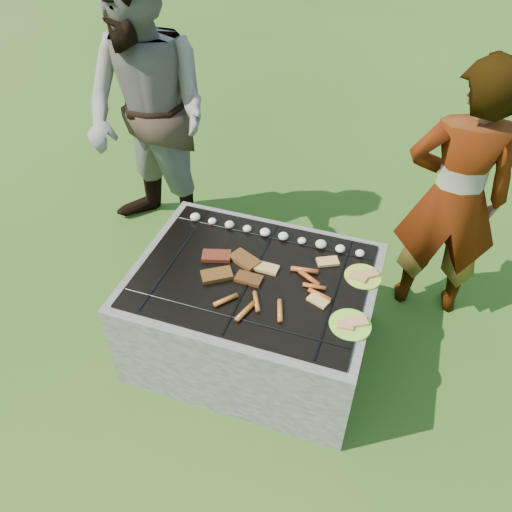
{
  "coord_description": "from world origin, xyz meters",
  "views": [
    {
      "loc": [
        0.64,
        -1.81,
        2.47
      ],
      "look_at": [
        0.0,
        0.05,
        0.7
      ],
      "focal_mm": 35.0,
      "sensor_mm": 36.0,
      "label": 1
    }
  ],
  "objects_px": {
    "cook": "(454,199)",
    "fire_pit": "(253,315)",
    "plate_near": "(351,325)",
    "bystander": "(148,117)",
    "plate_far": "(363,277)"
  },
  "relations": [
    {
      "from": "cook",
      "to": "bystander",
      "type": "height_order",
      "value": "bystander"
    },
    {
      "from": "plate_far",
      "to": "plate_near",
      "type": "distance_m",
      "value": 0.35
    },
    {
      "from": "fire_pit",
      "to": "plate_near",
      "type": "height_order",
      "value": "plate_near"
    },
    {
      "from": "plate_far",
      "to": "bystander",
      "type": "xyz_separation_m",
      "value": [
        -1.56,
        0.63,
        0.36
      ]
    },
    {
      "from": "fire_pit",
      "to": "bystander",
      "type": "xyz_separation_m",
      "value": [
        -1.0,
        0.81,
        0.69
      ]
    },
    {
      "from": "plate_near",
      "to": "bystander",
      "type": "bearing_deg",
      "value": 147.81
    },
    {
      "from": "fire_pit",
      "to": "plate_far",
      "type": "relative_size",
      "value": 6.22
    },
    {
      "from": "bystander",
      "to": "plate_far",
      "type": "bearing_deg",
      "value": -3.37
    },
    {
      "from": "plate_far",
      "to": "plate_near",
      "type": "height_order",
      "value": "same"
    },
    {
      "from": "plate_near",
      "to": "cook",
      "type": "bearing_deg",
      "value": 67.29
    },
    {
      "from": "cook",
      "to": "bystander",
      "type": "bearing_deg",
      "value": -7.65
    },
    {
      "from": "cook",
      "to": "bystander",
      "type": "xyz_separation_m",
      "value": [
        -1.95,
        0.07,
        0.15
      ]
    },
    {
      "from": "cook",
      "to": "fire_pit",
      "type": "bearing_deg",
      "value": 32.42
    },
    {
      "from": "plate_near",
      "to": "bystander",
      "type": "distance_m",
      "value": 1.89
    },
    {
      "from": "fire_pit",
      "to": "plate_near",
      "type": "xyz_separation_m",
      "value": [
        0.56,
        -0.18,
        0.33
      ]
    }
  ]
}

